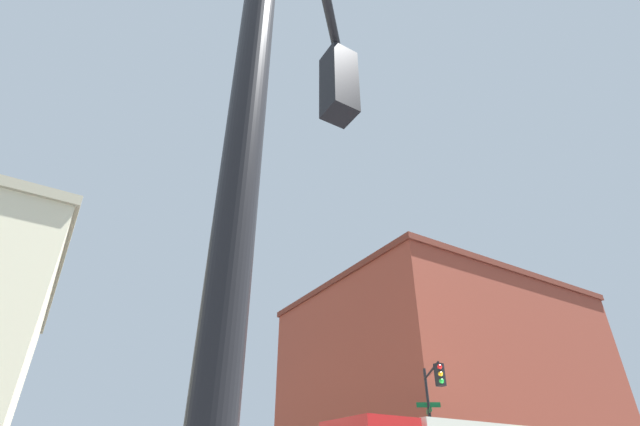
{
  "coord_description": "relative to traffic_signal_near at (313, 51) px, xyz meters",
  "views": [
    {
      "loc": [
        -7.67,
        -8.22,
        1.63
      ],
      "look_at": [
        -6.23,
        -5.85,
        3.3
      ],
      "focal_mm": 25.38,
      "sensor_mm": 36.0,
      "label": 1
    }
  ],
  "objects": [
    {
      "name": "building_brick",
      "position": [
        23.85,
        22.33,
        2.74
      ],
      "size": [
        18.68,
        15.99,
        13.66
      ],
      "color": "brown",
      "rests_on": "ground_plane"
    },
    {
      "name": "traffic_signal_near",
      "position": [
        0.0,
        0.0,
        0.0
      ],
      "size": [
        1.99,
        2.11,
        5.81
      ],
      "color": "black",
      "rests_on": "ground_plane"
    },
    {
      "name": "traffic_signal_far",
      "position": [
        12.67,
        12.07,
        0.14
      ],
      "size": [
        2.22,
        3.12,
        5.99
      ],
      "color": "black",
      "rests_on": "ground_plane"
    }
  ]
}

